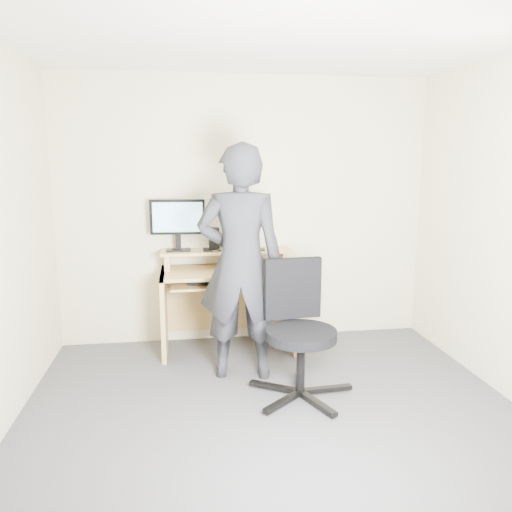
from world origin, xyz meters
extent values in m
plane|color=#49484D|center=(0.00, 0.00, 0.00)|extent=(3.50, 3.50, 0.00)
cube|color=beige|center=(0.00, 1.75, 1.25)|extent=(3.50, 0.02, 2.50)
cube|color=white|center=(0.00, 0.00, 2.50)|extent=(3.50, 3.50, 0.02)
cube|color=tan|center=(-0.78, 1.45, 0.38)|extent=(0.04, 0.60, 0.75)
cube|color=tan|center=(0.38, 1.45, 0.38)|extent=(0.04, 0.60, 0.75)
cube|color=tan|center=(-0.20, 1.45, 0.73)|extent=(1.20, 0.60, 0.03)
cube|color=tan|center=(-0.20, 1.37, 0.64)|extent=(1.02, 0.38, 0.02)
cube|color=tan|center=(-0.74, 1.60, 0.82)|extent=(0.05, 0.28, 0.15)
cube|color=tan|center=(0.34, 1.60, 0.82)|extent=(0.05, 0.28, 0.15)
cube|color=tan|center=(-0.20, 1.60, 0.90)|extent=(1.20, 0.30, 0.02)
cube|color=tan|center=(-0.20, 1.74, 0.42)|extent=(1.20, 0.03, 0.65)
cube|color=black|center=(-0.64, 1.61, 0.92)|extent=(0.22, 0.14, 0.01)
cube|color=black|center=(-0.64, 1.63, 0.99)|extent=(0.05, 0.04, 0.14)
cube|color=black|center=(-0.64, 1.60, 1.22)|extent=(0.50, 0.07, 0.32)
cube|color=#93DDFF|center=(-0.64, 1.58, 1.22)|extent=(0.45, 0.03, 0.27)
cube|color=black|center=(-0.31, 1.64, 1.01)|extent=(0.11, 0.15, 0.20)
cylinder|color=#B7B6BB|center=(-0.20, 1.61, 1.00)|extent=(0.09, 0.09, 0.18)
cube|color=black|center=(0.12, 1.54, 0.92)|extent=(0.08, 0.14, 0.01)
cube|color=black|center=(-0.39, 1.52, 0.93)|extent=(0.06, 0.05, 0.03)
torus|color=silver|center=(-0.29, 1.68, 0.92)|extent=(0.17, 0.17, 0.06)
cube|color=black|center=(-0.32, 1.36, 0.67)|extent=(0.48, 0.26, 0.03)
ellipsoid|color=black|center=(0.15, 1.35, 0.77)|extent=(0.11, 0.08, 0.04)
cube|color=black|center=(0.45, 0.42, 0.04)|extent=(0.40, 0.08, 0.03)
cube|color=black|center=(0.29, 0.60, 0.04)|extent=(0.14, 0.39, 0.03)
cube|color=black|center=(0.06, 0.51, 0.04)|extent=(0.36, 0.25, 0.03)
cube|color=black|center=(0.08, 0.27, 0.04)|extent=(0.33, 0.29, 0.03)
cube|color=black|center=(0.32, 0.21, 0.04)|extent=(0.20, 0.38, 0.03)
cylinder|color=black|center=(0.24, 0.40, 0.26)|extent=(0.06, 0.06, 0.41)
cylinder|color=black|center=(0.24, 0.40, 0.49)|extent=(0.52, 0.52, 0.07)
cube|color=black|center=(0.22, 0.63, 0.78)|extent=(0.44, 0.10, 0.47)
imported|color=black|center=(-0.15, 0.86, 0.93)|extent=(0.74, 0.55, 1.86)
camera|label=1|loc=(-0.58, -2.95, 1.73)|focal=35.00mm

